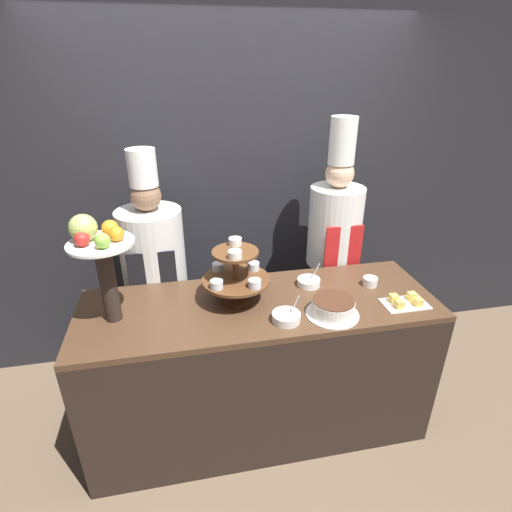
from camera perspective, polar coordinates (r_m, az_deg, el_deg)
The scene contains 12 objects.
ground_plane at distance 2.71m, azimuth 2.07°, elevation -27.91°, with size 14.00×14.00×0.00m, color brown.
wall_back at distance 2.97m, azimuth -3.22°, elevation 10.51°, with size 10.00×0.06×2.80m.
buffet_counter at distance 2.59m, azimuth 0.45°, elevation -15.58°, with size 2.04×0.69×0.95m.
tiered_stand at distance 2.23m, azimuth -2.91°, elevation -2.45°, with size 0.38×0.38×0.36m.
fruit_pedestal at distance 2.12m, azimuth -21.49°, elevation 0.57°, with size 0.33×0.33×0.58m.
cake_round at distance 2.21m, azimuth 10.92°, elevation -7.24°, with size 0.29×0.29×0.10m.
cup_white at distance 2.55m, azimuth 15.99°, elevation -3.52°, with size 0.09×0.09×0.05m.
cake_square_tray at distance 2.43m, azimuth 20.57°, elevation -6.12°, with size 0.25×0.16×0.05m.
serving_bowl_near at distance 2.14m, azimuth 4.34°, elevation -8.70°, with size 0.15×0.15×0.15m.
serving_bowl_far at distance 2.48m, azimuth 7.54°, elevation -3.70°, with size 0.14×0.14×0.15m.
chef_left at distance 2.76m, azimuth -14.23°, elevation -2.03°, with size 0.42×0.42×1.74m.
chef_center_left at distance 2.91m, azimuth 10.97°, elevation 1.53°, with size 0.37×0.37×1.89m.
Camera 1 is at (-0.40, -1.55, 2.19)m, focal length 28.00 mm.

